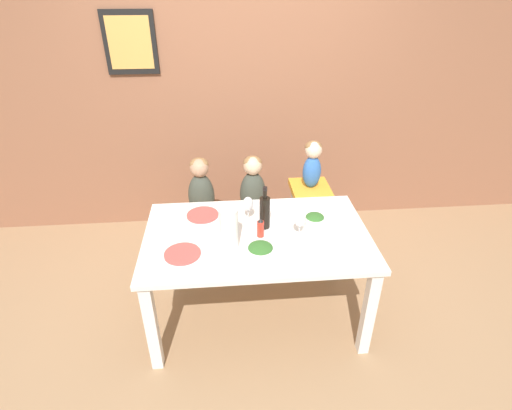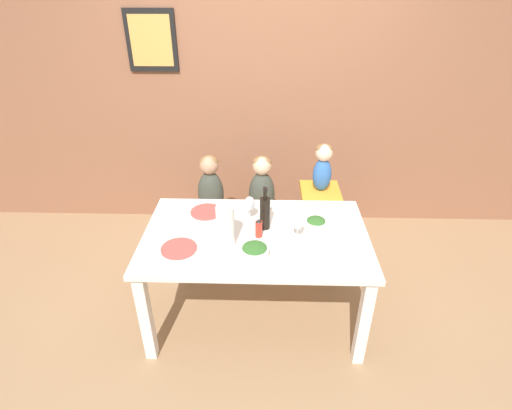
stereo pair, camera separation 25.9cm
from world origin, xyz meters
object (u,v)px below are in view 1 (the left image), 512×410
object	(u,v)px
wine_glass_far	(248,205)
dinner_plate_front_left	(182,254)
wine_glass_near	(300,220)
salad_bowl_large	(260,250)
chair_right_highchair	(309,203)
paper_towel_roll	(229,228)
dinner_plate_back_left	(203,215)
chair_far_center	(253,221)
wine_bottle	(265,212)
person_child_left	(201,188)
salad_bowl_small	(315,220)
person_baby_right	(313,161)
chair_far_left	(204,224)
person_child_center	(253,186)

from	to	relation	value
wine_glass_far	dinner_plate_front_left	bearing A→B (deg)	-140.99
wine_glass_near	salad_bowl_large	distance (m)	0.34
wine_glass_near	dinner_plate_front_left	xyz separation A→B (m)	(-0.74, -0.13, -0.12)
chair_right_highchair	salad_bowl_large	size ratio (longest dim) A/B	3.85
paper_towel_roll	chair_right_highchair	bearing A→B (deg)	49.84
wine_glass_far	dinner_plate_back_left	distance (m)	0.35
chair_far_center	wine_bottle	world-z (taller)	wine_bottle
person_child_left	salad_bowl_small	size ratio (longest dim) A/B	3.62
chair_right_highchair	dinner_plate_front_left	world-z (taller)	dinner_plate_front_left
chair_right_highchair	dinner_plate_front_left	size ratio (longest dim) A/B	3.06
person_baby_right	wine_glass_near	xyz separation A→B (m)	(-0.24, -0.76, -0.06)
paper_towel_roll	dinner_plate_front_left	size ratio (longest dim) A/B	1.21
person_baby_right	wine_bottle	bearing A→B (deg)	-125.81
chair_far_left	wine_glass_far	xyz separation A→B (m)	(0.34, -0.53, 0.49)
chair_far_center	dinner_plate_back_left	distance (m)	0.69
wine_glass_far	wine_glass_near	bearing A→B (deg)	-34.92
person_baby_right	salad_bowl_large	distance (m)	1.08
chair_right_highchair	paper_towel_roll	xyz separation A→B (m)	(-0.69, -0.82, 0.33)
chair_right_highchair	wine_bottle	world-z (taller)	wine_bottle
chair_far_center	wine_glass_far	distance (m)	0.73
chair_right_highchair	salad_bowl_small	world-z (taller)	salad_bowl_small
person_child_left	person_child_center	distance (m)	0.42
person_child_center	person_baby_right	world-z (taller)	person_baby_right
person_baby_right	salad_bowl_small	bearing A→B (deg)	-99.75
chair_far_left	salad_bowl_large	size ratio (longest dim) A/B	2.49
wine_bottle	salad_bowl_small	size ratio (longest dim) A/B	2.09
paper_towel_roll	dinner_plate_back_left	world-z (taller)	paper_towel_roll
chair_right_highchair	person_child_left	world-z (taller)	person_child_left
chair_right_highchair	person_baby_right	xyz separation A→B (m)	(0.00, 0.00, 0.38)
chair_far_left	dinner_plate_front_left	bearing A→B (deg)	-95.40
chair_right_highchair	salad_bowl_small	distance (m)	0.67
chair_far_left	wine_bottle	size ratio (longest dim) A/B	1.46
chair_far_left	dinner_plate_front_left	size ratio (longest dim) A/B	1.98
chair_far_center	person_baby_right	distance (m)	0.72
person_child_left	dinner_plate_back_left	size ratio (longest dim) A/B	2.36
chair_far_left	chair_far_center	bearing A→B (deg)	0.00
wine_glass_near	salad_bowl_small	size ratio (longest dim) A/B	1.28
salad_bowl_small	chair_right_highchair	bearing A→B (deg)	80.23
person_child_left	dinner_plate_front_left	distance (m)	0.89
chair_right_highchair	wine_bottle	size ratio (longest dim) A/B	2.25
person_baby_right	paper_towel_roll	xyz separation A→B (m)	(-0.69, -0.82, -0.05)
chair_far_left	chair_right_highchair	distance (m)	0.91
person_baby_right	dinner_plate_back_left	distance (m)	0.99
wine_bottle	dinner_plate_front_left	size ratio (longest dim) A/B	1.36
paper_towel_roll	dinner_plate_front_left	xyz separation A→B (m)	(-0.29, -0.06, -0.13)
person_child_center	paper_towel_roll	distance (m)	0.86
paper_towel_roll	person_child_left	bearing A→B (deg)	104.22
chair_far_left	salad_bowl_large	distance (m)	1.09
wine_bottle	salad_bowl_small	distance (m)	0.35
wine_glass_far	person_baby_right	bearing A→B (deg)	44.07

